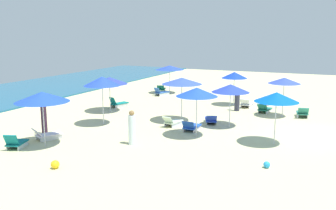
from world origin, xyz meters
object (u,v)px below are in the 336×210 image
lounge_chair_2_0 (247,104)px  umbrella_5 (182,81)px  umbrella_3 (277,97)px  umbrella_7 (170,68)px  beachgoer_2 (132,128)px  cooler_box_2 (269,103)px  lounge_chair_1_1 (16,143)px  lounge_chair_6_0 (118,103)px  lounge_chair_9_1 (264,109)px  beachgoer_1 (237,100)px  lounge_chair_0_0 (211,120)px  lounge_chair_8_0 (191,127)px  lounge_chair_9_0 (302,113)px  beachgoer_0 (44,118)px  beach_ball_1 (55,164)px  umbrella_6 (110,81)px  lounge_chair_7_1 (161,89)px  umbrella_1 (42,97)px  beach_ball_0 (267,165)px  lounge_chair_1_0 (47,135)px  lounge_chair_5_0 (173,122)px  umbrella_4 (102,81)px  umbrella_9 (284,81)px  lounge_chair_7_0 (161,92)px  umbrella_8 (197,92)px  umbrella_2 (234,75)px  umbrella_0 (231,88)px

lounge_chair_2_0 → umbrella_5: 6.78m
umbrella_3 → umbrella_7: size_ratio=1.04×
beachgoer_2 → cooler_box_2: size_ratio=3.54×
lounge_chair_1_1 → lounge_chair_6_0: (10.09, 0.86, 0.00)m
lounge_chair_9_1 → beachgoer_1: bearing=15.8°
lounge_chair_0_0 → lounge_chair_8_0: size_ratio=1.15×
lounge_chair_8_0 → lounge_chair_9_0: lounge_chair_9_0 is taller
umbrella_5 → lounge_chair_8_0: umbrella_5 is taller
beachgoer_0 → beach_ball_1: beachgoer_0 is taller
umbrella_6 → lounge_chair_7_1: bearing=2.7°
umbrella_1 → beach_ball_0: size_ratio=9.72×
lounge_chair_1_0 → lounge_chair_5_0: (5.07, -4.55, -0.01)m
umbrella_7 → lounge_chair_9_1: (-4.53, -8.92, -1.99)m
umbrella_5 → lounge_chair_5_0: 2.51m
lounge_chair_7_1 → lounge_chair_8_0: (-11.15, -7.15, -0.05)m
lounge_chair_1_1 → lounge_chair_6_0: bearing=-104.7°
beachgoer_2 → lounge_chair_6_0: bearing=-45.9°
lounge_chair_1_0 → umbrella_4: 4.43m
umbrella_7 → umbrella_3: bearing=-137.3°
lounge_chair_8_0 → umbrella_9: 7.12m
beachgoer_2 → lounge_chair_7_0: bearing=-62.2°
umbrella_6 → umbrella_8: 8.06m
lounge_chair_0_0 → umbrella_2: bearing=-109.4°
lounge_chair_9_1 → beachgoer_1: beachgoer_1 is taller
umbrella_6 → lounge_chair_0_0: bearing=-93.4°
umbrella_9 → cooler_box_2: size_ratio=5.34×
umbrella_4 → umbrella_0: bearing=-68.8°
lounge_chair_2_0 → lounge_chair_9_0: (-1.74, -3.89, 0.03)m
umbrella_1 → lounge_chair_1_1: size_ratio=1.89×
umbrella_7 → lounge_chair_7_1: size_ratio=1.49×
umbrella_1 → lounge_chair_0_0: bearing=-37.9°
umbrella_0 → lounge_chair_7_1: bearing=43.0°
umbrella_7 → umbrella_0: bearing=-139.3°
lounge_chair_9_0 → beachgoer_2: bearing=43.8°
lounge_chair_1_0 → umbrella_5: (6.30, -4.59, 2.18)m
lounge_chair_1_0 → umbrella_3: umbrella_3 is taller
umbrella_5 → lounge_chair_8_0: size_ratio=1.94×
umbrella_0 → lounge_chair_2_0: 6.19m
lounge_chair_8_0 → beachgoer_1: 6.21m
umbrella_9 → umbrella_5: bearing=125.7°
lounge_chair_1_0 → lounge_chair_2_0: 14.13m
umbrella_0 → umbrella_9: (3.78, -2.36, 0.11)m
umbrella_2 → beach_ball_1: umbrella_2 is taller
umbrella_1 → beachgoer_1: bearing=-28.3°
umbrella_0 → umbrella_7: (9.10, 7.82, 0.05)m
lounge_chair_1_0 → beach_ball_0: bearing=-149.9°
umbrella_1 → umbrella_7: bearing=3.3°
lounge_chair_1_1 → lounge_chair_2_0: 15.73m
umbrella_0 → beachgoer_2: size_ratio=1.46×
umbrella_0 → beachgoer_2: umbrella_0 is taller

